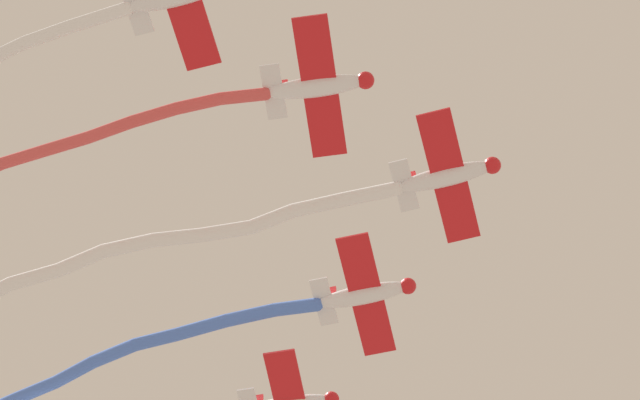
# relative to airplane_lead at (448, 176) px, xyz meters

# --- Properties ---
(airplane_lead) EXTENTS (6.86, 6.53, 1.94)m
(airplane_lead) POSITION_rel_airplane_lead_xyz_m (0.00, 0.00, 0.00)
(airplane_lead) COLOR white
(smoke_trail_lead) EXTENTS (18.50, 20.80, 3.08)m
(smoke_trail_lead) POSITION_rel_airplane_lead_xyz_m (-11.12, 11.72, -0.77)
(smoke_trail_lead) COLOR white
(airplane_left_wing) EXTENTS (6.71, 6.68, 1.94)m
(airplane_left_wing) POSITION_rel_airplane_lead_xyz_m (0.32, 8.37, 0.00)
(airplane_left_wing) COLOR white
(smoke_trail_left_wing) EXTENTS (14.28, 21.80, 3.27)m
(smoke_trail_left_wing) POSITION_rel_airplane_lead_xyz_m (-8.96, 20.41, 1.14)
(smoke_trail_left_wing) COLOR #4C75DB
(airplane_right_wing) EXTENTS (6.35, 7.02, 1.94)m
(airplane_right_wing) POSITION_rel_airplane_lead_xyz_m (-8.35, -0.55, 0.30)
(airplane_right_wing) COLOR white
(smoke_trail_right_wing) EXTENTS (13.83, 20.20, 2.74)m
(smoke_trail_right_wing) POSITION_rel_airplane_lead_xyz_m (-18.00, 10.44, 0.95)
(smoke_trail_right_wing) COLOR #DB4C4C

